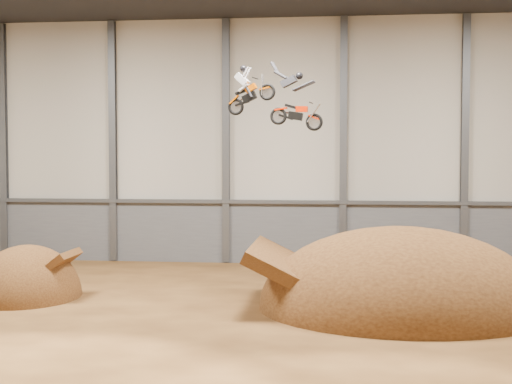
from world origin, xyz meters
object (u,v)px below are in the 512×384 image
landing_ramp (401,309)px  fmx_rider_a (255,83)px  fmx_rider_b (295,97)px  takeoff_ramp (27,298)px

landing_ramp → fmx_rider_a: size_ratio=5.38×
fmx_rider_a → fmx_rider_b: size_ratio=0.72×
landing_ramp → fmx_rider_a: (-5.99, 0.19, 9.17)m
fmx_rider_a → fmx_rider_b: fmx_rider_a is taller
takeoff_ramp → fmx_rider_a: 13.60m
landing_ramp → takeoff_ramp: bearing=178.3°
landing_ramp → fmx_rider_b: (-4.37, 0.87, 8.66)m
landing_ramp → fmx_rider_b: 9.73m
landing_ramp → fmx_rider_a: fmx_rider_a is taller
takeoff_ramp → landing_ramp: 16.04m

